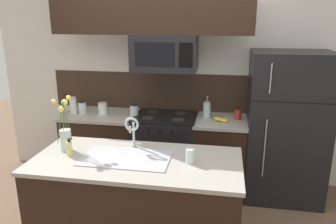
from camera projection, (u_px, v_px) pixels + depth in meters
name	position (u px, v px, depth m)	size (l,w,h in m)	color
rear_partition	(194.00, 80.00, 4.17)	(5.20, 0.10, 2.60)	silver
splash_band	(170.00, 92.00, 4.21)	(3.13, 0.01, 0.48)	#332319
back_counter_left	(103.00, 147.00, 4.24)	(0.92, 0.65, 0.91)	black
back_counter_right	(220.00, 155.00, 3.99)	(0.62, 0.65, 0.91)	black
stove_range	(165.00, 151.00, 4.10)	(0.76, 0.64, 0.93)	black
microwave	(165.00, 53.00, 3.74)	(0.74, 0.40, 0.41)	black
upper_cabinet_band	(151.00, 6.00, 3.59)	(2.24, 0.34, 0.60)	black
refrigerator	(285.00, 127.00, 3.77)	(0.87, 0.74, 1.72)	black
storage_jar_tall	(73.00, 105.00, 4.10)	(0.09, 0.09, 0.21)	silver
storage_jar_medium	(82.00, 107.00, 4.10)	(0.10, 0.10, 0.16)	silver
storage_jar_short	(103.00, 109.00, 4.06)	(0.11, 0.11, 0.15)	silver
storage_jar_squat	(134.00, 110.00, 4.01)	(0.10, 0.10, 0.15)	silver
banana_bunch	(221.00, 120.00, 3.80)	(0.19, 0.12, 0.08)	yellow
french_press	(207.00, 110.00, 3.92)	(0.09, 0.09, 0.27)	silver
coffee_tin	(238.00, 115.00, 3.86)	(0.08, 0.08, 0.11)	#B22D23
island_counter	(138.00, 206.00, 2.92)	(1.78, 0.84, 0.91)	black
kitchen_sink	(126.00, 166.00, 2.83)	(0.76, 0.44, 0.16)	#ADAFB5
sink_faucet	(132.00, 128.00, 2.96)	(0.14, 0.14, 0.31)	#B7BABF
dish_soap_bottle	(70.00, 149.00, 2.84)	(0.06, 0.05, 0.16)	#DBCC75
drinking_glass	(190.00, 156.00, 2.71)	(0.07, 0.07, 0.12)	silver
flower_vase	(65.00, 136.00, 2.94)	(0.15, 0.18, 0.49)	silver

